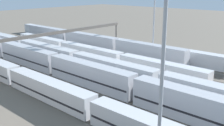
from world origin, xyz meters
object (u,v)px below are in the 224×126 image
Objects in this scene: signal_gantry at (65,34)px; light_mast_1 at (166,12)px; train_on_track_5 at (76,61)px; train_on_track_6 at (90,75)px; train_on_track_1 at (90,41)px; train_on_track_8 at (42,87)px; train_on_track_0 at (155,51)px; train_on_track_3 at (90,53)px.

light_mast_1 is at bearing 153.99° from signal_gantry.
light_mast_1 is at bearing 153.82° from train_on_track_5.
light_mast_1 reaches higher than train_on_track_6.
train_on_track_5 is at bearing 128.62° from train_on_track_1.
signal_gantry is at bearing -25.41° from train_on_track_5.
light_mast_1 is (-27.48, 2.26, 15.93)m from train_on_track_8.
train_on_track_6 is 30.22m from train_on_track_0.
light_mast_1 reaches higher than train_on_track_5.
train_on_track_6 is 4.22× the size of light_mast_1.
train_on_track_1 is 0.51× the size of train_on_track_0.
train_on_track_0 is 3.09× the size of signal_gantry.
train_on_track_5 is 42.03m from light_mast_1.
train_on_track_3 is 0.75× the size of train_on_track_5.
train_on_track_5 is 3.37× the size of light_mast_1.
light_mast_1 is 0.63× the size of signal_gantry.
train_on_track_6 is 1.68× the size of train_on_track_3.
train_on_track_3 is 11.49m from train_on_track_5.
train_on_track_5 is at bearing 154.59° from signal_gantry.
train_on_track_6 is 21.86m from train_on_track_3.
train_on_track_5 is at bearing 119.39° from train_on_track_3.
train_on_track_1 reaches higher than train_on_track_0.
train_on_track_1 is 65.07m from light_mast_1.
train_on_track_1 is at bearing -44.03° from train_on_track_3.
signal_gantry is (20.78, -10.00, 5.21)m from train_on_track_6.
train_on_track_8 is (-0.98, 40.00, -0.02)m from train_on_track_0.
train_on_track_6 reaches higher than train_on_track_8.
train_on_track_1 reaches higher than train_on_track_8.
train_on_track_8 is (-13.26, 25.00, 0.03)m from train_on_track_3.
train_on_track_5 is (10.25, -5.00, 0.03)m from train_on_track_6.
train_on_track_0 is 4.90× the size of light_mast_1.
light_mast_1 is at bearing 123.95° from train_on_track_0.
train_on_track_0 is (-22.62, -5.00, -0.55)m from train_on_track_1.
train_on_track_1 is at bearing -51.38° from train_on_track_5.
train_on_track_0 is 53.38m from light_mast_1.
train_on_track_6 is 0.86× the size of train_on_track_0.
train_on_track_1 is 25.60m from train_on_track_5.
train_on_track_1 and train_on_track_6 have the same top height.
train_on_track_8 is at bearing -4.71° from light_mast_1.
train_on_track_6 is at bearing 154.30° from signal_gantry.
train_on_track_0 is 26.98m from signal_gantry.
train_on_track_3 is 51.55m from light_mast_1.
train_on_track_0 reaches higher than train_on_track_3.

